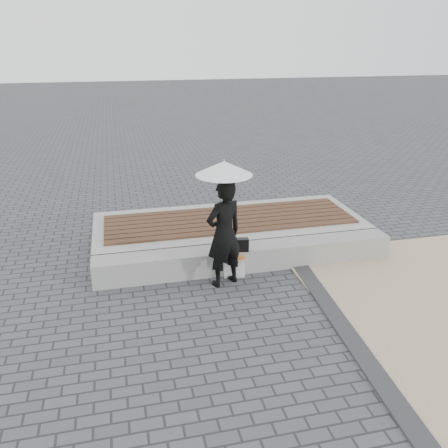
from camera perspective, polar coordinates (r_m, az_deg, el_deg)
The scene contains 10 objects.
ground at distance 6.57m, azimuth 6.69°, elevation -11.47°, with size 80.00×80.00×0.00m, color #48484C.
edging_band at distance 6.46m, azimuth 14.66°, elevation -12.57°, with size 0.25×5.20×0.04m, color #323235.
seating_ledge at distance 7.80m, azimuth 2.82°, elevation -4.01°, with size 5.00×0.45×0.40m, color #A0A09B.
timber_platform at distance 8.86m, azimuth 0.69°, elevation -0.74°, with size 5.00×2.00×0.40m, color #A3A39E.
timber_decking at distance 8.78m, azimuth 0.70°, elevation 0.59°, with size 4.60×1.40×0.04m, color brown, non-canonical shape.
woman at distance 7.04m, azimuth 0.00°, elevation -1.19°, with size 0.61×0.40×1.69m, color black.
parasol at distance 6.71m, azimuth 0.00°, elevation 6.83°, with size 0.83×0.83×1.06m.
handbag at distance 7.48m, azimuth 1.84°, elevation -2.56°, with size 0.31×0.11×0.22m, color black.
canvas_tote at distance 7.54m, azimuth 1.24°, elevation -5.17°, with size 0.33×0.14×0.35m, color white.
magazine at distance 7.42m, azimuth 1.34°, elevation -4.11°, with size 0.32×0.23×0.01m, color #E92F3E.
Camera 1 is at (-1.99, -5.14, 3.58)m, focal length 37.50 mm.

